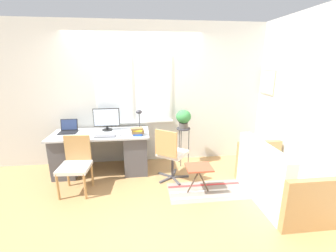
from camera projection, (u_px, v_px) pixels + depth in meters
The scene contains 17 objects.
ground_plane at pixel (138, 178), 3.93m from camera, with size 14.00×14.00×0.00m, color tan.
wall_back_with_window at pixel (136, 95), 4.34m from camera, with size 9.00×0.12×2.70m.
wall_right_with_picture at pixel (284, 99), 3.86m from camera, with size 0.08×9.00×2.70m.
desk at pixel (102, 151), 4.10m from camera, with size 1.71×0.74×0.74m.
laptop at pixel (68, 130), 4.05m from camera, with size 0.30×0.26×0.22m.
monitor at pixel (107, 119), 4.13m from camera, with size 0.47×0.18×0.41m.
keyboard at pixel (105, 136), 3.82m from camera, with size 0.35×0.14×0.02m.
mouse at pixel (120, 135), 3.85m from camera, with size 0.04×0.07×0.03m.
desk_lamp at pixel (139, 116), 4.19m from camera, with size 0.14×0.14×0.37m.
book_stack at pixel (138, 131), 3.88m from camera, with size 0.24×0.17×0.13m.
desk_chair_wooden at pixel (76, 163), 3.46m from camera, with size 0.47×0.48×0.86m.
office_chair_swivel at pixel (171, 153), 3.76m from camera, with size 0.59×0.60×0.92m.
couch_loveseat at pixel (277, 181), 3.26m from camera, with size 0.76×1.39×0.86m.
plant_stand at pixel (183, 133), 4.33m from camera, with size 0.27×0.27×0.75m.
potted_plant at pixel (184, 118), 4.24m from camera, with size 0.28×0.28×0.36m.
floor_rug_striped at pixel (211, 190), 3.55m from camera, with size 1.35×0.60×0.01m.
folding_stool at pixel (199, 169), 3.41m from camera, with size 0.39×0.33×0.44m.
Camera 1 is at (0.11, -3.57, 1.95)m, focal length 24.00 mm.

